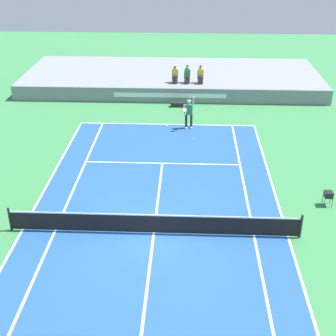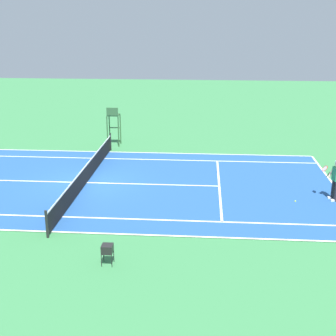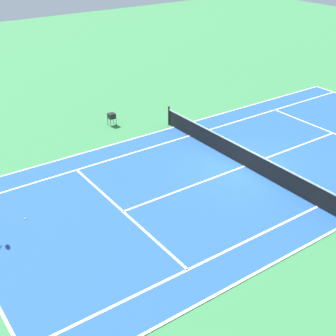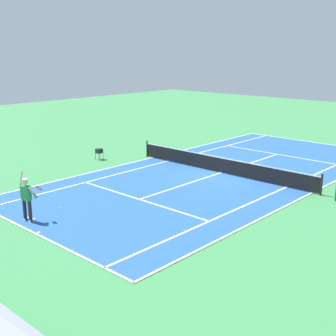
{
  "view_description": "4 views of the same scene",
  "coord_description": "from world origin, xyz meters",
  "px_view_note": "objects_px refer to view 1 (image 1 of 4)",
  "views": [
    {
      "loc": [
        1.31,
        -16.09,
        11.4
      ],
      "look_at": [
        0.41,
        3.98,
        1.0
      ],
      "focal_mm": 50.8,
      "sensor_mm": 36.0,
      "label": 1
    },
    {
      "loc": [
        21.07,
        5.59,
        7.67
      ],
      "look_at": [
        0.41,
        3.98,
        1.0
      ],
      "focal_mm": 50.06,
      "sensor_mm": 36.0,
      "label": 2
    },
    {
      "loc": [
        -13.12,
        13.56,
        9.99
      ],
      "look_at": [
        0.41,
        3.98,
        1.0
      ],
      "focal_mm": 49.34,
      "sensor_mm": 36.0,
      "label": 3
    },
    {
      "loc": [
        -14.48,
        20.12,
        6.77
      ],
      "look_at": [
        0.41,
        3.98,
        1.0
      ],
      "focal_mm": 47.96,
      "sensor_mm": 36.0,
      "label": 4
    }
  ],
  "objects_px": {
    "tennis_player": "(189,113)",
    "equipment_bag": "(177,105)",
    "spectator_seated_1": "(187,75)",
    "tennis_ball": "(194,139)",
    "spectator_seated_2": "(200,75)",
    "ball_hopper": "(329,194)",
    "spectator_seated_0": "(175,74)"
  },
  "relations": [
    {
      "from": "spectator_seated_1",
      "to": "tennis_player",
      "type": "bearing_deg",
      "value": -88.42
    },
    {
      "from": "spectator_seated_1",
      "to": "tennis_player",
      "type": "relative_size",
      "value": 0.61
    },
    {
      "from": "spectator_seated_2",
      "to": "tennis_player",
      "type": "relative_size",
      "value": 0.61
    },
    {
      "from": "spectator_seated_2",
      "to": "ball_hopper",
      "type": "xyz_separation_m",
      "value": [
        5.54,
        -14.75,
        -1.11
      ]
    },
    {
      "from": "spectator_seated_2",
      "to": "equipment_bag",
      "type": "bearing_deg",
      "value": -127.25
    },
    {
      "from": "spectator_seated_1",
      "to": "spectator_seated_2",
      "type": "relative_size",
      "value": 1.0
    },
    {
      "from": "spectator_seated_2",
      "to": "ball_hopper",
      "type": "bearing_deg",
      "value": -69.41
    },
    {
      "from": "spectator_seated_0",
      "to": "equipment_bag",
      "type": "distance_m",
      "value": 2.62
    },
    {
      "from": "spectator_seated_1",
      "to": "ball_hopper",
      "type": "height_order",
      "value": "spectator_seated_1"
    },
    {
      "from": "spectator_seated_1",
      "to": "equipment_bag",
      "type": "distance_m",
      "value": 2.69
    },
    {
      "from": "spectator_seated_1",
      "to": "tennis_player",
      "type": "distance_m",
      "value": 6.01
    },
    {
      "from": "spectator_seated_0",
      "to": "tennis_player",
      "type": "height_order",
      "value": "spectator_seated_0"
    },
    {
      "from": "ball_hopper",
      "to": "tennis_ball",
      "type": "bearing_deg",
      "value": 130.22
    },
    {
      "from": "tennis_ball",
      "to": "equipment_bag",
      "type": "relative_size",
      "value": 0.08
    },
    {
      "from": "tennis_ball",
      "to": "ball_hopper",
      "type": "xyz_separation_m",
      "value": [
        5.99,
        -7.08,
        0.54
      ]
    },
    {
      "from": "ball_hopper",
      "to": "spectator_seated_1",
      "type": "bearing_deg",
      "value": 113.77
    },
    {
      "from": "tennis_ball",
      "to": "equipment_bag",
      "type": "bearing_deg",
      "value": 101.84
    },
    {
      "from": "spectator_seated_2",
      "to": "ball_hopper",
      "type": "height_order",
      "value": "spectator_seated_2"
    },
    {
      "from": "tennis_ball",
      "to": "equipment_bag",
      "type": "distance_m",
      "value": 5.67
    },
    {
      "from": "spectator_seated_0",
      "to": "spectator_seated_2",
      "type": "distance_m",
      "value": 1.83
    },
    {
      "from": "spectator_seated_0",
      "to": "spectator_seated_2",
      "type": "height_order",
      "value": "same"
    },
    {
      "from": "tennis_player",
      "to": "spectator_seated_2",
      "type": "bearing_deg",
      "value": 82.46
    },
    {
      "from": "spectator_seated_0",
      "to": "equipment_bag",
      "type": "xyz_separation_m",
      "value": [
        0.22,
        -2.12,
        -1.52
      ]
    },
    {
      "from": "spectator_seated_1",
      "to": "equipment_bag",
      "type": "xyz_separation_m",
      "value": [
        -0.66,
        -2.12,
        -1.52
      ]
    },
    {
      "from": "spectator_seated_0",
      "to": "ball_hopper",
      "type": "relative_size",
      "value": 1.81
    },
    {
      "from": "tennis_player",
      "to": "equipment_bag",
      "type": "height_order",
      "value": "tennis_player"
    },
    {
      "from": "ball_hopper",
      "to": "spectator_seated_0",
      "type": "bearing_deg",
      "value": 116.56
    },
    {
      "from": "equipment_bag",
      "to": "tennis_ball",
      "type": "bearing_deg",
      "value": -78.16
    },
    {
      "from": "spectator_seated_1",
      "to": "tennis_player",
      "type": "height_order",
      "value": "spectator_seated_1"
    },
    {
      "from": "spectator_seated_1",
      "to": "ball_hopper",
      "type": "relative_size",
      "value": 1.81
    },
    {
      "from": "spectator_seated_1",
      "to": "tennis_player",
      "type": "xyz_separation_m",
      "value": [
        0.16,
        -5.97,
        -0.69
      ]
    },
    {
      "from": "tennis_player",
      "to": "tennis_ball",
      "type": "xyz_separation_m",
      "value": [
        0.34,
        -1.7,
        -0.96
      ]
    }
  ]
}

